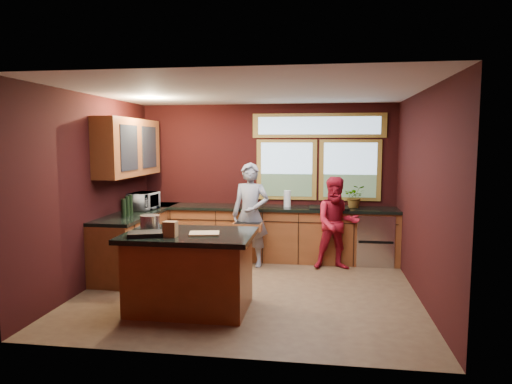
% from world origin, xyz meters
% --- Properties ---
extents(floor, '(4.50, 4.50, 0.00)m').
position_xyz_m(floor, '(0.00, 0.00, 0.00)').
color(floor, brown).
rests_on(floor, ground).
extents(room_shell, '(4.52, 4.02, 2.71)m').
position_xyz_m(room_shell, '(-0.60, 0.32, 1.80)').
color(room_shell, black).
rests_on(room_shell, ground).
extents(back_counter, '(4.50, 0.64, 0.93)m').
position_xyz_m(back_counter, '(0.20, 1.70, 0.46)').
color(back_counter, brown).
rests_on(back_counter, floor).
extents(left_counter, '(0.64, 2.30, 0.93)m').
position_xyz_m(left_counter, '(-1.95, 0.85, 0.47)').
color(left_counter, brown).
rests_on(left_counter, floor).
extents(island, '(1.55, 1.05, 0.95)m').
position_xyz_m(island, '(-0.60, -0.81, 0.48)').
color(island, brown).
rests_on(island, floor).
extents(person_grey, '(0.67, 0.48, 1.70)m').
position_xyz_m(person_grey, '(-0.18, 1.25, 0.85)').
color(person_grey, slate).
rests_on(person_grey, floor).
extents(person_red, '(0.80, 0.66, 1.49)m').
position_xyz_m(person_red, '(1.22, 1.25, 0.74)').
color(person_red, maroon).
rests_on(person_red, floor).
extents(microwave, '(0.40, 0.55, 0.28)m').
position_xyz_m(microwave, '(-1.92, 1.03, 1.07)').
color(microwave, '#999999').
rests_on(microwave, left_counter).
extents(potted_plant, '(0.35, 0.30, 0.39)m').
position_xyz_m(potted_plant, '(1.52, 1.75, 1.12)').
color(potted_plant, '#999999').
rests_on(potted_plant, back_counter).
extents(paper_towel, '(0.12, 0.12, 0.28)m').
position_xyz_m(paper_towel, '(0.39, 1.70, 1.07)').
color(paper_towel, silver).
rests_on(paper_towel, back_counter).
extents(cutting_board, '(0.39, 0.31, 0.02)m').
position_xyz_m(cutting_board, '(-0.40, -0.86, 0.95)').
color(cutting_board, tan).
rests_on(cutting_board, island).
extents(stock_pot, '(0.24, 0.24, 0.18)m').
position_xyz_m(stock_pot, '(-1.15, -0.66, 1.03)').
color(stock_pot, '#ADADB2').
rests_on(stock_pot, island).
extents(paper_bag, '(0.15, 0.12, 0.18)m').
position_xyz_m(paper_bag, '(-0.75, -1.06, 1.03)').
color(paper_bag, brown).
rests_on(paper_bag, island).
extents(black_tray, '(0.47, 0.40, 0.05)m').
position_xyz_m(black_tray, '(-1.05, -1.06, 0.97)').
color(black_tray, black).
rests_on(black_tray, island).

